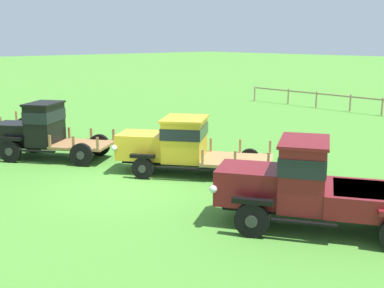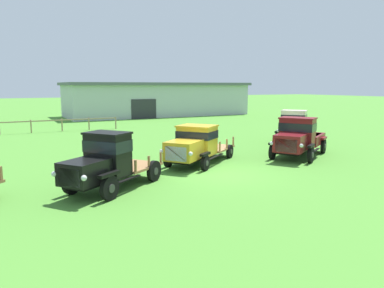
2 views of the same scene
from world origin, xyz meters
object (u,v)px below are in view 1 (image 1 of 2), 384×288
Objects in this scene: vintage_truck_second_in_line at (41,130)px; oil_drum_beside_row at (299,159)px; vintage_truck_far_side at (314,186)px; vintage_truck_midrow_center at (178,144)px.

vintage_truck_second_in_line is 10.22m from oil_drum_beside_row.
vintage_truck_far_side is (11.60, 1.86, -0.04)m from vintage_truck_second_in_line.
vintage_truck_midrow_center is 6.30m from vintage_truck_far_side.
vintage_truck_second_in_line is at bearing -170.89° from vintage_truck_far_side.
vintage_truck_far_side reaches higher than oil_drum_beside_row.
vintage_truck_second_in_line is 5.94× the size of oil_drum_beside_row.
vintage_truck_midrow_center is (5.36, 2.68, -0.08)m from vintage_truck_second_in_line.
vintage_truck_midrow_center is 1.01× the size of vintage_truck_far_side.
vintage_truck_far_side is 6.69× the size of oil_drum_beside_row.
oil_drum_beside_row is (8.02, 6.30, -0.75)m from vintage_truck_second_in_line.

